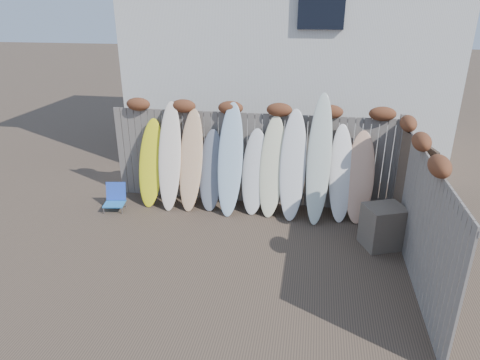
% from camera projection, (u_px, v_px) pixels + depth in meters
% --- Properties ---
extents(ground, '(80.00, 80.00, 0.00)m').
position_uv_depth(ground, '(228.00, 260.00, 7.33)').
color(ground, '#493A2D').
extents(back_fence, '(6.05, 0.28, 2.24)m').
position_uv_depth(back_fence, '(253.00, 151.00, 9.05)').
color(back_fence, slate).
rests_on(back_fence, ground).
extents(right_fence, '(0.28, 4.40, 2.24)m').
position_uv_depth(right_fence, '(419.00, 207.00, 6.65)').
color(right_fence, slate).
rests_on(right_fence, ground).
extents(house, '(8.50, 5.50, 6.33)m').
position_uv_depth(house, '(290.00, 37.00, 11.95)').
color(house, silver).
rests_on(house, ground).
extents(beach_chair, '(0.49, 0.51, 0.56)m').
position_uv_depth(beach_chair, '(115.00, 198.00, 9.09)').
color(beach_chair, '#2572BB').
rests_on(beach_chair, ground).
extents(wooden_crate, '(0.83, 0.77, 0.78)m').
position_uv_depth(wooden_crate, '(383.00, 226.00, 7.63)').
color(wooden_crate, brown).
rests_on(wooden_crate, ground).
extents(lattice_panel, '(0.33, 1.29, 1.97)m').
position_uv_depth(lattice_panel, '(411.00, 194.00, 7.50)').
color(lattice_panel, '#30251D').
rests_on(lattice_panel, ground).
extents(surfboard_0, '(0.60, 0.70, 1.84)m').
position_uv_depth(surfboard_0, '(151.00, 163.00, 9.13)').
color(surfboard_0, '#FDF319').
rests_on(surfboard_0, ground).
extents(surfboard_1, '(0.51, 0.80, 2.21)m').
position_uv_depth(surfboard_1, '(170.00, 157.00, 8.96)').
color(surfboard_1, '#F1DECA').
rests_on(surfboard_1, ground).
extents(surfboard_2, '(0.54, 0.76, 2.08)m').
position_uv_depth(surfboard_2, '(191.00, 161.00, 8.93)').
color(surfboard_2, '#F3BD86').
rests_on(surfboard_2, ground).
extents(surfboard_3, '(0.52, 0.61, 1.67)m').
position_uv_depth(surfboard_3, '(211.00, 170.00, 8.96)').
color(surfboard_3, slate).
rests_on(surfboard_3, ground).
extents(surfboard_4, '(0.53, 0.80, 2.25)m').
position_uv_depth(surfboard_4, '(230.00, 160.00, 8.70)').
color(surfboard_4, '#A8C7E0').
rests_on(surfboard_4, ground).
extents(surfboard_5, '(0.56, 0.66, 1.73)m').
position_uv_depth(surfboard_5, '(254.00, 172.00, 8.80)').
color(surfboard_5, white).
rests_on(surfboard_5, ground).
extents(surfboard_6, '(0.58, 0.76, 2.01)m').
position_uv_depth(surfboard_6, '(272.00, 167.00, 8.68)').
color(surfboard_6, '#F4F3C4').
rests_on(surfboard_6, ground).
extents(surfboard_7, '(0.52, 0.77, 2.16)m').
position_uv_depth(surfboard_7, '(293.00, 165.00, 8.54)').
color(surfboard_7, silver).
rests_on(surfboard_7, ground).
extents(surfboard_8, '(0.50, 0.89, 2.49)m').
position_uv_depth(surfboard_8, '(319.00, 160.00, 8.37)').
color(surfboard_8, silver).
rests_on(surfboard_8, ground).
extents(surfboard_9, '(0.53, 0.72, 1.90)m').
position_uv_depth(surfboard_9, '(341.00, 174.00, 8.49)').
color(surfboard_9, white).
rests_on(surfboard_9, ground).
extents(surfboard_10, '(0.57, 0.67, 1.79)m').
position_uv_depth(surfboard_10, '(360.00, 178.00, 8.44)').
color(surfboard_10, '#E2A784').
rests_on(surfboard_10, ground).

